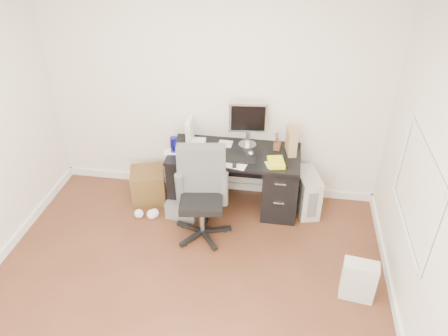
% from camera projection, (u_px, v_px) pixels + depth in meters
% --- Properties ---
extents(ground, '(4.00, 4.00, 0.00)m').
position_uv_depth(ground, '(178.00, 308.00, 4.08)').
color(ground, '#4D2918').
rests_on(ground, ground).
extents(room_shell, '(4.02, 4.02, 2.71)m').
position_uv_depth(room_shell, '(170.00, 156.00, 3.19)').
color(room_shell, silver).
rests_on(room_shell, ground).
extents(desk, '(1.50, 0.70, 0.75)m').
position_uv_depth(desk, '(234.00, 178.00, 5.19)').
color(desk, black).
rests_on(desk, ground).
extents(loose_papers, '(1.10, 0.60, 0.00)m').
position_uv_depth(loose_papers, '(217.00, 153.00, 4.98)').
color(loose_papers, white).
rests_on(loose_papers, desk).
extents(lcd_monitor, '(0.46, 0.29, 0.55)m').
position_uv_depth(lcd_monitor, '(248.00, 125.00, 4.98)').
color(lcd_monitor, '#B5B4B9').
rests_on(lcd_monitor, desk).
extents(keyboard, '(0.42, 0.15, 0.02)m').
position_uv_depth(keyboard, '(237.00, 159.00, 4.85)').
color(keyboard, black).
rests_on(keyboard, desk).
extents(computer_mouse, '(0.07, 0.07, 0.07)m').
position_uv_depth(computer_mouse, '(251.00, 154.00, 4.91)').
color(computer_mouse, '#B5B4B9').
rests_on(computer_mouse, desk).
extents(travel_mug, '(0.10, 0.10, 0.18)m').
position_uv_depth(travel_mug, '(174.00, 145.00, 4.97)').
color(travel_mug, '#151696').
rests_on(travel_mug, desk).
extents(white_binder, '(0.13, 0.27, 0.30)m').
position_uv_depth(white_binder, '(190.00, 130.00, 5.13)').
color(white_binder, white).
rests_on(white_binder, desk).
extents(magazine_file, '(0.17, 0.27, 0.29)m').
position_uv_depth(magazine_file, '(291.00, 141.00, 4.92)').
color(magazine_file, '#99734A').
rests_on(magazine_file, desk).
extents(pen_cup, '(0.10, 0.10, 0.22)m').
position_uv_depth(pen_cup, '(277.00, 141.00, 5.00)').
color(pen_cup, '#5C311A').
rests_on(pen_cup, desk).
extents(yellow_book, '(0.23, 0.27, 0.04)m').
position_uv_depth(yellow_book, '(277.00, 162.00, 4.78)').
color(yellow_book, '#F6F31A').
rests_on(yellow_book, desk).
extents(paper_remote, '(0.26, 0.23, 0.02)m').
position_uv_depth(paper_remote, '(236.00, 164.00, 4.77)').
color(paper_remote, white).
rests_on(paper_remote, desk).
extents(office_chair, '(0.68, 0.68, 1.05)m').
position_uv_depth(office_chair, '(201.00, 197.00, 4.66)').
color(office_chair, '#4F514F').
rests_on(office_chair, ground).
extents(pc_tower, '(0.35, 0.55, 0.51)m').
position_uv_depth(pc_tower, '(307.00, 192.00, 5.19)').
color(pc_tower, '#B8B4A6').
rests_on(pc_tower, ground).
extents(shopping_bag, '(0.34, 0.27, 0.43)m').
position_uv_depth(shopping_bag, '(358.00, 280.00, 4.08)').
color(shopping_bag, silver).
rests_on(shopping_bag, ground).
extents(wicker_basket, '(0.50, 0.50, 0.40)m').
position_uv_depth(wicker_basket, '(148.00, 185.00, 5.41)').
color(wicker_basket, '#513518').
rests_on(wicker_basket, ground).
extents(desk_printer, '(0.39, 0.34, 0.21)m').
position_uv_depth(desk_printer, '(183.00, 207.00, 5.19)').
color(desk_printer, slate).
rests_on(desk_printer, ground).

